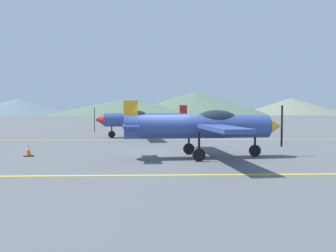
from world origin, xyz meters
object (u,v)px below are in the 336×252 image
Objects in this scene: airplane_near at (204,126)px; traffic_cone_front at (28,150)px; airplane_mid at (143,119)px; car_sedan at (215,124)px.

airplane_near reaches higher than traffic_cone_front.
airplane_near is 11.87m from airplane_mid.
airplane_mid reaches higher than traffic_cone_front.
airplane_near is at bearing -4.32° from traffic_cone_front.
traffic_cone_front is at bearing -126.04° from car_sedan.
airplane_near is 1.00× the size of airplane_mid.
car_sedan is at bearing 53.96° from traffic_cone_front.
airplane_near is at bearing -102.04° from car_sedan.
airplane_mid is at bearing 106.99° from airplane_near.
airplane_mid is 11.91m from traffic_cone_front.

